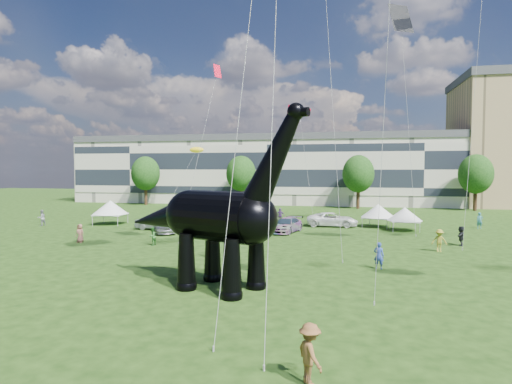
# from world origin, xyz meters

# --- Properties ---
(ground) EXTENTS (220.00, 220.00, 0.00)m
(ground) POSITION_xyz_m (0.00, 0.00, 0.00)
(ground) COLOR #16330C
(ground) RESTS_ON ground
(terrace_row) EXTENTS (78.00, 11.00, 12.00)m
(terrace_row) POSITION_xyz_m (-8.00, 62.00, 6.00)
(terrace_row) COLOR beige
(terrace_row) RESTS_ON ground
(tree_far_left) EXTENTS (5.20, 5.20, 9.44)m
(tree_far_left) POSITION_xyz_m (-30.00, 53.00, 6.29)
(tree_far_left) COLOR #382314
(tree_far_left) RESTS_ON ground
(tree_mid_left) EXTENTS (5.20, 5.20, 9.44)m
(tree_mid_left) POSITION_xyz_m (-12.00, 53.00, 6.29)
(tree_mid_left) COLOR #382314
(tree_mid_left) RESTS_ON ground
(tree_mid_right) EXTENTS (5.20, 5.20, 9.44)m
(tree_mid_right) POSITION_xyz_m (8.00, 53.00, 6.29)
(tree_mid_right) COLOR #382314
(tree_mid_right) RESTS_ON ground
(tree_far_right) EXTENTS (5.20, 5.20, 9.44)m
(tree_far_right) POSITION_xyz_m (26.00, 53.00, 6.29)
(tree_far_right) COLOR #382314
(tree_far_right) RESTS_ON ground
(dinosaur_sculpture) EXTENTS (12.02, 6.24, 10.05)m
(dinosaur_sculpture) POSITION_xyz_m (-1.45, 2.53, 3.79)
(dinosaur_sculpture) COLOR black
(dinosaur_sculpture) RESTS_ON ground
(car_silver) EXTENTS (4.04, 5.04, 1.61)m
(car_silver) POSITION_xyz_m (-12.48, 21.02, 0.81)
(car_silver) COLOR #B1B1B6
(car_silver) RESTS_ON ground
(car_grey) EXTENTS (4.56, 1.62, 1.50)m
(car_grey) POSITION_xyz_m (-14.17, 23.10, 0.75)
(car_grey) COLOR slate
(car_grey) RESTS_ON ground
(car_white) EXTENTS (5.76, 2.71, 1.59)m
(car_white) POSITION_xyz_m (4.35, 29.48, 0.79)
(car_white) COLOR white
(car_white) RESTS_ON ground
(car_dark) EXTENTS (3.35, 5.59, 1.52)m
(car_dark) POSITION_xyz_m (-0.19, 23.84, 0.76)
(car_dark) COLOR #595960
(car_dark) RESTS_ON ground
(gazebo_near) EXTENTS (4.81, 4.81, 2.61)m
(gazebo_near) POSITION_xyz_m (9.42, 29.99, 1.83)
(gazebo_near) COLOR silver
(gazebo_near) RESTS_ON ground
(gazebo_far) EXTENTS (3.61, 3.61, 2.51)m
(gazebo_far) POSITION_xyz_m (11.95, 27.57, 1.76)
(gazebo_far) COLOR silver
(gazebo_far) RESTS_ON ground
(gazebo_left) EXTENTS (4.54, 4.54, 2.85)m
(gazebo_left) POSITION_xyz_m (-21.47, 26.14, 2.01)
(gazebo_left) COLOR white
(gazebo_left) RESTS_ON ground
(visitors) EXTENTS (49.69, 39.33, 1.87)m
(visitors) POSITION_xyz_m (0.12, 14.59, 0.88)
(visitors) COLOR maroon
(visitors) RESTS_ON ground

